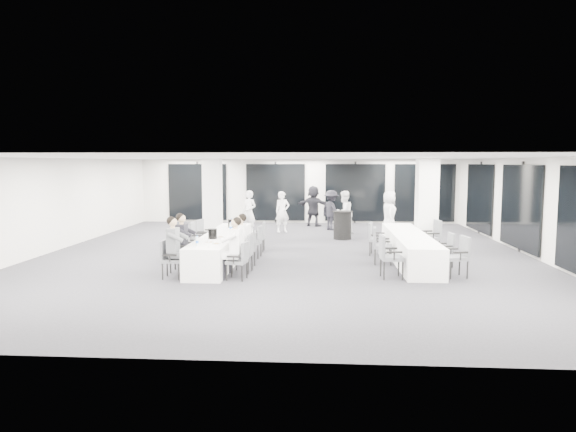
% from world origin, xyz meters
% --- Properties ---
extents(room, '(14.04, 16.04, 2.84)m').
position_xyz_m(room, '(0.89, 1.11, 1.39)').
color(room, '#26272C').
rests_on(room, ground).
extents(column_left, '(0.60, 0.60, 2.80)m').
position_xyz_m(column_left, '(-2.80, 3.20, 1.40)').
color(column_left, silver).
rests_on(column_left, floor).
extents(column_right, '(0.60, 0.60, 2.80)m').
position_xyz_m(column_right, '(4.20, 1.00, 1.40)').
color(column_right, silver).
rests_on(column_right, floor).
extents(banquet_table_main, '(0.90, 5.00, 0.75)m').
position_xyz_m(banquet_table_main, '(-1.63, -1.12, 0.38)').
color(banquet_table_main, white).
rests_on(banquet_table_main, floor).
extents(banquet_table_side, '(0.90, 5.00, 0.75)m').
position_xyz_m(banquet_table_side, '(3.42, -0.75, 0.38)').
color(banquet_table_side, white).
rests_on(banquet_table_side, floor).
extents(cocktail_table, '(0.70, 0.70, 0.98)m').
position_xyz_m(cocktail_table, '(1.77, 3.21, 0.50)').
color(cocktail_table, black).
rests_on(cocktail_table, floor).
extents(chair_main_left_near, '(0.45, 0.51, 0.89)m').
position_xyz_m(chair_main_left_near, '(-2.46, -3.16, 0.51)').
color(chair_main_left_near, '#56585E').
rests_on(chair_main_left_near, floor).
extents(chair_main_left_second, '(0.54, 0.60, 1.03)m').
position_xyz_m(chair_main_left_second, '(-2.47, -2.42, 0.59)').
color(chair_main_left_second, '#56585E').
rests_on(chair_main_left_second, floor).
extents(chair_main_left_mid, '(0.51, 0.55, 0.88)m').
position_xyz_m(chair_main_left_mid, '(-2.46, -1.35, 0.50)').
color(chair_main_left_mid, '#56585E').
rests_on(chair_main_left_mid, floor).
extents(chair_main_left_fourth, '(0.50, 0.56, 0.98)m').
position_xyz_m(chair_main_left_fourth, '(-2.47, -0.44, 0.56)').
color(chair_main_left_fourth, '#56585E').
rests_on(chair_main_left_fourth, floor).
extents(chair_main_left_far, '(0.57, 0.61, 0.96)m').
position_xyz_m(chair_main_left_far, '(-2.47, 0.38, 0.55)').
color(chair_main_left_far, '#56585E').
rests_on(chair_main_left_far, floor).
extents(chair_main_right_near, '(0.50, 0.54, 0.87)m').
position_xyz_m(chair_main_right_near, '(-0.81, -3.20, 0.50)').
color(chair_main_right_near, '#56585E').
rests_on(chair_main_right_near, floor).
extents(chair_main_right_second, '(0.52, 0.56, 0.94)m').
position_xyz_m(chair_main_right_second, '(-0.80, -2.40, 0.53)').
color(chair_main_right_second, '#56585E').
rests_on(chair_main_right_second, floor).
extents(chair_main_right_mid, '(0.50, 0.54, 0.87)m').
position_xyz_m(chair_main_right_mid, '(-0.81, -1.47, 0.50)').
color(chair_main_right_mid, '#56585E').
rests_on(chair_main_right_mid, floor).
extents(chair_main_right_fourth, '(0.49, 0.54, 0.89)m').
position_xyz_m(chair_main_right_fourth, '(-0.81, -0.44, 0.51)').
color(chair_main_right_fourth, '#56585E').
rests_on(chair_main_right_fourth, floor).
extents(chair_main_right_far, '(0.46, 0.51, 0.89)m').
position_xyz_m(chair_main_right_far, '(-0.81, 0.55, 0.51)').
color(chair_main_right_far, '#56585E').
rests_on(chair_main_right_far, floor).
extents(chair_side_left_near, '(0.54, 0.60, 1.01)m').
position_xyz_m(chair_side_left_near, '(2.58, -2.83, 0.57)').
color(chair_side_left_near, '#56585E').
rests_on(chair_side_left_near, floor).
extents(chair_side_left_mid, '(0.53, 0.58, 0.97)m').
position_xyz_m(chair_side_left_mid, '(2.59, -1.12, 0.55)').
color(chair_side_left_mid, '#56585E').
rests_on(chair_side_left_mid, floor).
extents(chair_side_left_far, '(0.56, 0.59, 0.94)m').
position_xyz_m(chair_side_left_far, '(2.59, 0.18, 0.53)').
color(chair_side_left_far, '#56585E').
rests_on(chair_side_left_far, floor).
extents(chair_side_right_near, '(0.57, 0.60, 0.96)m').
position_xyz_m(chair_side_right_near, '(4.25, -2.60, 0.55)').
color(chair_side_right_near, '#56585E').
rests_on(chair_side_right_near, floor).
extents(chair_side_right_mid, '(0.48, 0.52, 0.87)m').
position_xyz_m(chair_side_right_mid, '(4.25, -1.39, 0.50)').
color(chair_side_right_mid, '#56585E').
rests_on(chair_side_right_mid, floor).
extents(chair_side_right_far, '(0.59, 0.63, 1.01)m').
position_xyz_m(chair_side_right_far, '(4.26, 0.31, 0.58)').
color(chair_side_right_far, '#56585E').
rests_on(chair_side_right_far, floor).
extents(seated_guest_a, '(0.50, 0.38, 1.44)m').
position_xyz_m(seated_guest_a, '(-2.30, -3.16, 0.81)').
color(seated_guest_a, '#55585C').
rests_on(seated_guest_a, floor).
extents(seated_guest_b, '(0.50, 0.38, 1.44)m').
position_xyz_m(seated_guest_b, '(-2.30, -2.42, 0.81)').
color(seated_guest_b, black).
rests_on(seated_guest_b, floor).
extents(seated_guest_c, '(0.50, 0.38, 1.44)m').
position_xyz_m(seated_guest_c, '(-0.97, -3.19, 0.81)').
color(seated_guest_c, white).
rests_on(seated_guest_c, floor).
extents(seated_guest_d, '(0.50, 0.38, 1.44)m').
position_xyz_m(seated_guest_d, '(-0.97, -2.40, 0.81)').
color(seated_guest_d, white).
rests_on(seated_guest_d, floor).
extents(standing_guest_a, '(0.81, 0.75, 1.77)m').
position_xyz_m(standing_guest_a, '(-0.46, 4.87, 0.89)').
color(standing_guest_a, white).
rests_on(standing_guest_a, floor).
extents(standing_guest_b, '(1.02, 0.99, 1.83)m').
position_xyz_m(standing_guest_b, '(1.87, 4.47, 0.92)').
color(standing_guest_b, white).
rests_on(standing_guest_b, floor).
extents(standing_guest_c, '(1.18, 1.27, 1.79)m').
position_xyz_m(standing_guest_c, '(1.43, 5.60, 0.89)').
color(standing_guest_c, black).
rests_on(standing_guest_c, floor).
extents(standing_guest_e, '(0.63, 0.95, 1.87)m').
position_xyz_m(standing_guest_e, '(3.46, 3.78, 0.94)').
color(standing_guest_e, white).
rests_on(standing_guest_e, floor).
extents(standing_guest_f, '(1.89, 1.36, 1.93)m').
position_xyz_m(standing_guest_f, '(0.70, 6.81, 0.96)').
color(standing_guest_f, black).
rests_on(standing_guest_f, floor).
extents(standing_guest_g, '(0.85, 0.80, 1.85)m').
position_xyz_m(standing_guest_g, '(-1.66, 4.28, 0.92)').
color(standing_guest_g, white).
rests_on(standing_guest_g, floor).
extents(standing_guest_h, '(0.85, 0.99, 1.76)m').
position_xyz_m(standing_guest_h, '(4.32, 2.02, 0.88)').
color(standing_guest_h, black).
rests_on(standing_guest_h, floor).
extents(ice_bucket_near, '(0.23, 0.23, 0.26)m').
position_xyz_m(ice_bucket_near, '(-1.70, -1.95, 0.88)').
color(ice_bucket_near, black).
rests_on(ice_bucket_near, banquet_table_main).
extents(ice_bucket_far, '(0.22, 0.22, 0.25)m').
position_xyz_m(ice_bucket_far, '(-1.61, 0.29, 0.87)').
color(ice_bucket_far, black).
rests_on(ice_bucket_far, banquet_table_main).
extents(water_bottle_a, '(0.07, 0.07, 0.22)m').
position_xyz_m(water_bottle_a, '(-1.83, -3.04, 0.86)').
color(water_bottle_a, silver).
rests_on(water_bottle_a, banquet_table_main).
extents(water_bottle_b, '(0.08, 0.08, 0.24)m').
position_xyz_m(water_bottle_b, '(-1.48, -0.56, 0.87)').
color(water_bottle_b, silver).
rests_on(water_bottle_b, banquet_table_main).
extents(water_bottle_c, '(0.07, 0.07, 0.21)m').
position_xyz_m(water_bottle_c, '(-1.70, 0.76, 0.85)').
color(water_bottle_c, silver).
rests_on(water_bottle_c, banquet_table_main).
extents(plate_a, '(0.21, 0.21, 0.03)m').
position_xyz_m(plate_a, '(-1.65, -2.57, 0.76)').
color(plate_a, white).
rests_on(plate_a, banquet_table_main).
extents(plate_b, '(0.21, 0.21, 0.03)m').
position_xyz_m(plate_b, '(-1.43, -2.78, 0.76)').
color(plate_b, white).
rests_on(plate_b, banquet_table_main).
extents(plate_c, '(0.20, 0.20, 0.03)m').
position_xyz_m(plate_c, '(-1.55, -1.70, 0.76)').
color(plate_c, white).
rests_on(plate_c, banquet_table_main).
extents(wine_glass, '(0.07, 0.07, 0.18)m').
position_xyz_m(wine_glass, '(-1.51, -3.24, 0.88)').
color(wine_glass, silver).
rests_on(wine_glass, banquet_table_main).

